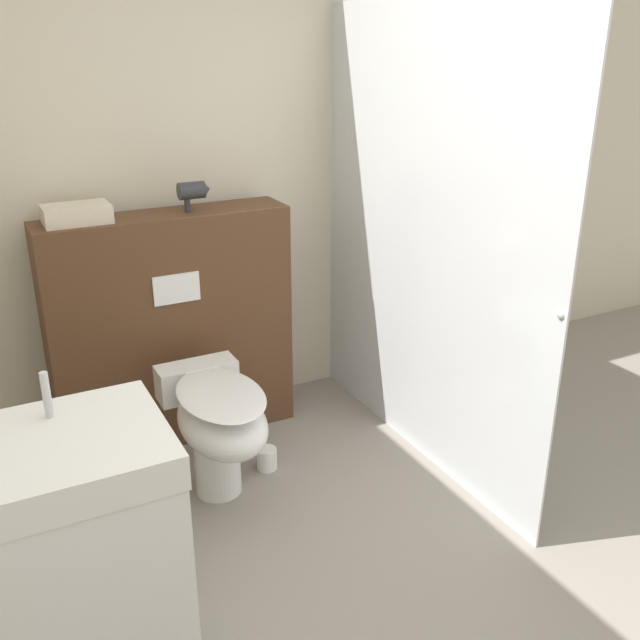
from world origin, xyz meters
name	(u,v)px	position (x,y,z in m)	size (l,w,h in m)	color
wall_back	(214,179)	(0.00, 2.08, 1.25)	(8.00, 0.06, 2.50)	beige
partition_panel	(172,329)	(-0.34, 1.84, 0.58)	(1.18, 0.28, 1.16)	#51331E
shower_glass	(424,246)	(0.66, 1.17, 1.04)	(0.04, 1.75, 2.08)	silver
toilet	(218,422)	(-0.34, 1.22, 0.37)	(0.36, 0.67, 0.55)	white
sink_vanity	(79,573)	(-1.05, 0.43, 0.46)	(0.58, 0.49, 1.05)	white
hair_drier	(193,191)	(-0.19, 1.82, 1.25)	(0.15, 0.08, 0.14)	#2D2D33
folded_towel	(76,214)	(-0.72, 1.84, 1.20)	(0.28, 0.19, 0.08)	beige
spare_toilet_roll	(267,459)	(-0.08, 1.32, 0.05)	(0.10, 0.10, 0.11)	white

